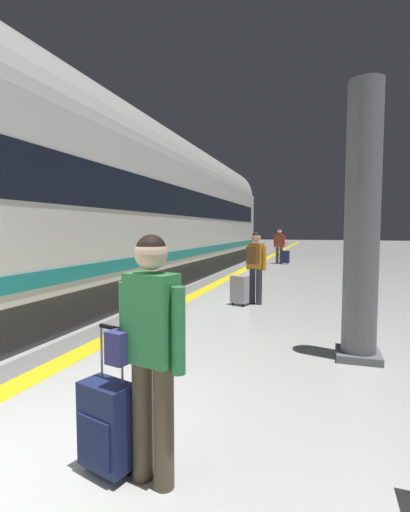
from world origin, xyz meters
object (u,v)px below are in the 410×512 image
at_px(passenger_near, 255,262).
at_px(high_speed_train, 80,195).
at_px(suitcase_mid, 285,257).
at_px(passenger_mid, 279,243).
at_px(platform_pillar, 362,229).
at_px(suitcase_near, 240,289).
at_px(rolling_suitcase_foreground, 106,424).
at_px(traveller_foreground, 150,342).

bearing_deg(passenger_near, high_speed_train, -164.00).
distance_m(passenger_near, suitcase_mid, 10.17).
xyz_separation_m(passenger_mid, suitcase_mid, (0.32, -0.15, -0.68)).
bearing_deg(platform_pillar, passenger_mid, 100.80).
bearing_deg(high_speed_train, passenger_mid, 74.24).
xyz_separation_m(suitcase_near, platform_pillar, (2.25, -2.93, 1.36)).
bearing_deg(rolling_suitcase_foreground, passenger_near, 90.47).
relative_size(passenger_mid, platform_pillar, 0.49).
bearing_deg(suitcase_near, high_speed_train, -166.29).
relative_size(high_speed_train, traveller_foreground, 17.54).
xyz_separation_m(high_speed_train, platform_pillar, (5.79, -2.07, -0.78)).
bearing_deg(traveller_foreground, rolling_suitcase_foreground, -177.56).
bearing_deg(high_speed_train, platform_pillar, -19.69).
bearing_deg(traveller_foreground, passenger_near, 93.55).
distance_m(high_speed_train, platform_pillar, 6.19).
bearing_deg(rolling_suitcase_foreground, traveller_foreground, 2.44).
height_order(traveller_foreground, rolling_suitcase_foreground, traveller_foreground).
relative_size(passenger_near, suitcase_mid, 1.56).
relative_size(traveller_foreground, rolling_suitcase_foreground, 1.61).
height_order(rolling_suitcase_foreground, passenger_mid, passenger_mid).
bearing_deg(suitcase_mid, suitcase_near, -90.03).
height_order(high_speed_train, platform_pillar, high_speed_train).
bearing_deg(passenger_mid, platform_pillar, -79.20).
bearing_deg(platform_pillar, passenger_near, 121.47).
bearing_deg(suitcase_mid, high_speed_train, -107.45).
distance_m(traveller_foreground, suitcase_mid, 16.39).
bearing_deg(passenger_near, suitcase_near, -142.33).
relative_size(passenger_mid, suitcase_mid, 1.66).
xyz_separation_m(rolling_suitcase_foreground, suitcase_mid, (-0.36, 16.38, 0.01)).
height_order(suitcase_mid, platform_pillar, platform_pillar).
relative_size(rolling_suitcase_foreground, passenger_near, 0.63).
xyz_separation_m(traveller_foreground, suitcase_near, (-0.70, 5.97, -0.61)).
relative_size(suitcase_near, platform_pillar, 0.19).
bearing_deg(suitcase_near, platform_pillar, -52.44).
bearing_deg(platform_pillar, suitcase_near, 127.56).
distance_m(passenger_mid, platform_pillar, 13.73).
distance_m(rolling_suitcase_foreground, passenger_near, 6.26).
relative_size(traveller_foreground, suitcase_near, 2.51).
bearing_deg(passenger_mid, traveller_foreground, -86.49).
bearing_deg(passenger_near, platform_pillar, -58.53).
bearing_deg(rolling_suitcase_foreground, suitcase_mid, 91.25).
height_order(rolling_suitcase_foreground, passenger_near, passenger_near).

